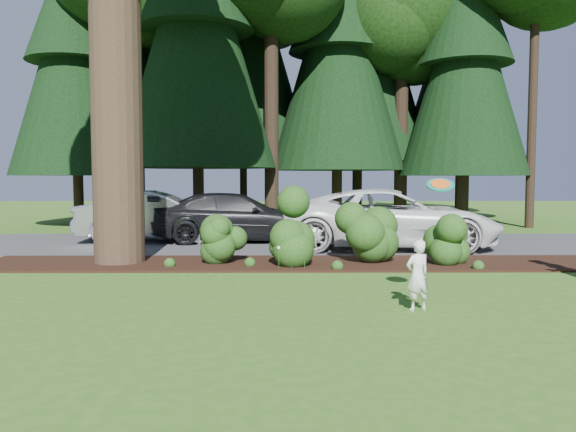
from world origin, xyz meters
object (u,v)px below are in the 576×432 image
object	(u,v)px
car_silver_wagon	(157,216)
car_dark_suv	(236,217)
child	(418,275)
frisbee	(440,185)
car_white_suv	(390,219)

from	to	relation	value
car_silver_wagon	car_dark_suv	world-z (taller)	car_silver_wagon
child	frisbee	xyz separation A→B (m)	(0.38, 0.14, 1.47)
car_silver_wagon	child	distance (m)	11.55
frisbee	car_silver_wagon	bearing A→B (deg)	125.66
car_white_suv	car_dark_suv	world-z (taller)	car_white_suv
car_white_suv	frisbee	world-z (taller)	frisbee
car_white_suv	car_dark_suv	distance (m)	5.14
car_white_suv	car_dark_suv	size ratio (longest dim) A/B	1.16
car_white_suv	frisbee	distance (m)	7.75
car_dark_suv	frisbee	xyz separation A→B (m)	(4.15, -9.50, 1.21)
car_white_suv	frisbee	bearing A→B (deg)	-179.90
car_white_suv	child	bearing A→B (deg)	177.40
child	car_silver_wagon	bearing A→B (deg)	-78.00
car_silver_wagon	frisbee	xyz separation A→B (m)	(6.79, -9.46, 1.18)
car_dark_suv	frisbee	distance (m)	10.43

